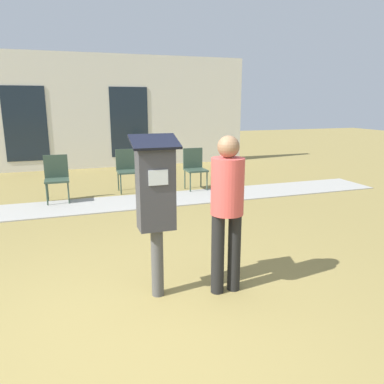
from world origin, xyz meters
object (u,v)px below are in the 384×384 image
object	(u,v)px
parking_meter	(156,196)
outdoor_chair_right	(194,165)
outdoor_chair_left	(57,175)
person_standing	(227,203)
outdoor_chair_middle	(127,167)

from	to	relation	value
parking_meter	outdoor_chair_right	world-z (taller)	parking_meter
outdoor_chair_left	outdoor_chair_right	world-z (taller)	same
parking_meter	person_standing	distance (m)	0.69
person_standing	outdoor_chair_right	distance (m)	4.61
outdoor_chair_middle	outdoor_chair_right	bearing A→B (deg)	-1.69
person_standing	outdoor_chair_right	size ratio (longest dim) A/B	1.76
person_standing	outdoor_chair_middle	bearing A→B (deg)	60.72
person_standing	outdoor_chair_middle	world-z (taller)	person_standing
parking_meter	outdoor_chair_left	size ratio (longest dim) A/B	1.77
outdoor_chair_middle	outdoor_chair_right	size ratio (longest dim) A/B	1.00
outdoor_chair_left	person_standing	bearing A→B (deg)	-60.74
outdoor_chair_left	outdoor_chair_middle	bearing A→B (deg)	26.39
parking_meter	outdoor_chair_right	size ratio (longest dim) A/B	1.77
outdoor_chair_middle	outdoor_chair_left	bearing A→B (deg)	-151.77
person_standing	outdoor_chair_right	world-z (taller)	person_standing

